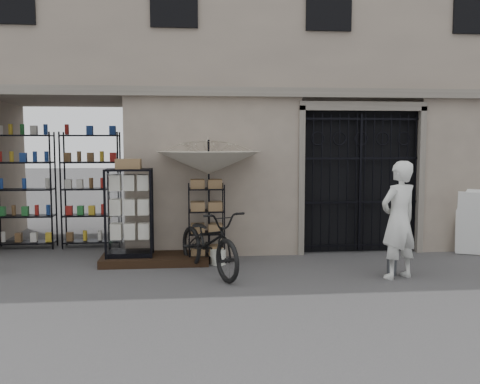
{
  "coord_description": "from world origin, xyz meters",
  "views": [
    {
      "loc": [
        -1.8,
        -8.49,
        2.28
      ],
      "look_at": [
        -0.8,
        1.4,
        1.35
      ],
      "focal_mm": 40.0,
      "sensor_mm": 36.0,
      "label": 1
    }
  ],
  "objects": [
    {
      "name": "easel_sign",
      "position": [
        3.95,
        1.67,
        0.67
      ],
      "size": [
        0.85,
        0.9,
        1.29
      ],
      "rotation": [
        0.0,
        0.0,
        -0.43
      ],
      "color": "silver",
      "rests_on": "ground"
    },
    {
      "name": "wire_rack",
      "position": [
        -1.43,
        1.53,
        0.73
      ],
      "size": [
        0.72,
        0.57,
        1.5
      ],
      "rotation": [
        0.0,
        0.0,
        -0.16
      ],
      "color": "black",
      "rests_on": "ground"
    },
    {
      "name": "steel_bollard",
      "position": [
        1.7,
        0.21,
        0.45
      ],
      "size": [
        0.2,
        0.2,
        0.9
      ],
      "primitive_type": "cylinder",
      "rotation": [
        0.0,
        0.0,
        0.28
      ],
      "color": "#51555C",
      "rests_on": "ground"
    },
    {
      "name": "shop_recess",
      "position": [
        -4.5,
        2.8,
        1.5
      ],
      "size": [
        3.0,
        1.7,
        3.0
      ],
      "primitive_type": "cube",
      "color": "black",
      "rests_on": "ground"
    },
    {
      "name": "display_cabinet",
      "position": [
        -2.86,
        1.53,
        0.89
      ],
      "size": [
        0.85,
        0.56,
        1.77
      ],
      "rotation": [
        0.0,
        0.0,
        -0.07
      ],
      "color": "black",
      "rests_on": "step_platform"
    },
    {
      "name": "step_platform",
      "position": [
        -2.4,
        1.55,
        0.07
      ],
      "size": [
        2.0,
        0.9,
        0.15
      ],
      "primitive_type": "cube",
      "color": "black",
      "rests_on": "ground"
    },
    {
      "name": "bicycle",
      "position": [
        -1.42,
        0.65,
        0.0
      ],
      "size": [
        1.14,
        1.33,
        2.15
      ],
      "primitive_type": "imported",
      "rotation": [
        0.0,
        0.0,
        0.41
      ],
      "color": "black",
      "rests_on": "ground"
    },
    {
      "name": "shopkeeper",
      "position": [
        1.72,
        0.02,
        0.0
      ],
      "size": [
        1.43,
        2.1,
        0.47
      ],
      "primitive_type": "imported",
      "rotation": [
        0.0,
        0.0,
        3.54
      ],
      "color": "silver",
      "rests_on": "ground"
    },
    {
      "name": "main_building",
      "position": [
        0.0,
        4.0,
        4.5
      ],
      "size": [
        14.0,
        4.0,
        9.0
      ],
      "primitive_type": "cube",
      "color": "gray",
      "rests_on": "ground"
    },
    {
      "name": "ground",
      "position": [
        0.0,
        0.0,
        0.0
      ],
      "size": [
        80.0,
        80.0,
        0.0
      ],
      "primitive_type": "plane",
      "color": "#252529",
      "rests_on": "ground"
    },
    {
      "name": "market_umbrella",
      "position": [
        -1.38,
        1.53,
        2.01
      ],
      "size": [
        2.07,
        2.1,
        2.79
      ],
      "rotation": [
        0.0,
        0.0,
        0.24
      ],
      "color": "black",
      "rests_on": "ground"
    },
    {
      "name": "iron_gate",
      "position": [
        1.75,
        2.28,
        1.5
      ],
      "size": [
        2.5,
        0.21,
        3.0
      ],
      "color": "black",
      "rests_on": "ground"
    },
    {
      "name": "white_bucket",
      "position": [
        -1.22,
        1.33,
        0.14
      ],
      "size": [
        0.34,
        0.34,
        0.28
      ],
      "primitive_type": "cylinder",
      "rotation": [
        0.0,
        0.0,
        -0.18
      ],
      "color": "beige",
      "rests_on": "ground"
    },
    {
      "name": "shop_shelving",
      "position": [
        -4.55,
        3.3,
        1.25
      ],
      "size": [
        2.7,
        0.5,
        2.5
      ],
      "primitive_type": "cube",
      "color": "black",
      "rests_on": "ground"
    }
  ]
}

